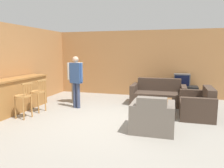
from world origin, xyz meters
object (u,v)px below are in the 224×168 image
object	(u,v)px
loveseat_right	(198,106)
tv_unit	(181,93)
person_by_window	(75,77)
tv	(182,80)
bar_chair_mid	(38,94)
couch_far	(158,95)
bar_chair_near	(23,98)
person_by_counter	(76,79)
armchair_near	(153,118)
coffee_table	(161,103)

from	to	relation	value
loveseat_right	tv_unit	size ratio (longest dim) A/B	1.19
person_by_window	tv	bearing A→B (deg)	23.88
bar_chair_mid	couch_far	size ratio (longest dim) A/B	0.54
bar_chair_near	tv	distance (m)	5.45
loveseat_right	tv	world-z (taller)	tv
bar_chair_mid	person_by_counter	size ratio (longest dim) A/B	0.60
tv	person_by_window	xyz separation A→B (m)	(-3.54, -1.57, 0.17)
bar_chair_mid	person_by_window	bearing A→B (deg)	66.68
armchair_near	tv_unit	size ratio (longest dim) A/B	0.81
armchair_near	person_by_window	world-z (taller)	person_by_window
couch_far	coffee_table	distance (m)	1.26
bar_chair_mid	loveseat_right	bearing A→B (deg)	9.94
bar_chair_mid	coffee_table	xyz separation A→B (m)	(3.52, 0.70, -0.20)
tv_unit	loveseat_right	bearing A→B (deg)	-80.09
loveseat_right	bar_chair_near	bearing A→B (deg)	-162.16
tv	coffee_table	bearing A→B (deg)	-105.28
bar_chair_near	coffee_table	bearing A→B (deg)	21.12
person_by_window	person_by_counter	distance (m)	0.69
coffee_table	person_by_window	xyz separation A→B (m)	(-2.94, 0.63, 0.57)
bar_chair_near	tv_unit	xyz separation A→B (m)	(4.12, 3.56, -0.28)
bar_chair_mid	armchair_near	xyz separation A→B (m)	(3.40, -0.71, -0.23)
loveseat_right	coffee_table	distance (m)	0.98
person_by_counter	couch_far	bearing A→B (deg)	26.59
tv_unit	person_by_window	size ratio (longest dim) A/B	0.72
bar_chair_mid	coffee_table	distance (m)	3.59
tv	person_by_window	world-z (taller)	person_by_window
bar_chair_mid	couch_far	distance (m)	3.88
couch_far	tv_unit	world-z (taller)	couch_far
armchair_near	loveseat_right	size ratio (longest dim) A/B	0.68
bar_chair_near	bar_chair_mid	distance (m)	0.66
armchair_near	coffee_table	size ratio (longest dim) A/B	0.96
bar_chair_mid	tv_unit	size ratio (longest dim) A/B	0.84
couch_far	person_by_counter	world-z (taller)	person_by_counter
loveseat_right	bar_chair_mid	bearing A→B (deg)	-170.06
tv	person_by_window	bearing A→B (deg)	-156.12
tv_unit	tv	xyz separation A→B (m)	(-0.00, -0.00, 0.48)
bar_chair_mid	armchair_near	world-z (taller)	bar_chair_mid
bar_chair_mid	bar_chair_near	bearing A→B (deg)	-90.00
couch_far	coffee_table	world-z (taller)	couch_far
bar_chair_near	coffee_table	size ratio (longest dim) A/B	0.99
tv	person_by_counter	bearing A→B (deg)	-145.99
couch_far	person_by_window	world-z (taller)	person_by_window
bar_chair_mid	loveseat_right	distance (m)	4.56
loveseat_right	person_by_window	world-z (taller)	person_by_window
couch_far	tv	xyz separation A→B (m)	(0.78, 0.95, 0.44)
couch_far	bar_chair_near	bearing A→B (deg)	-142.04
person_by_window	armchair_near	bearing A→B (deg)	-35.79
armchair_near	person_by_window	xyz separation A→B (m)	(-2.83, 2.04, 0.60)
armchair_near	coffee_table	distance (m)	1.41
armchair_near	coffee_table	world-z (taller)	armchair_near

